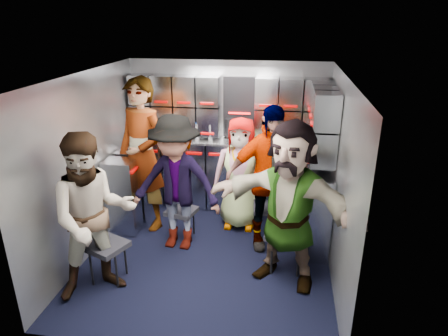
# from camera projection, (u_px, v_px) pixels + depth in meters

# --- Properties ---
(floor) EXTENTS (3.00, 3.00, 0.00)m
(floor) POSITION_uv_depth(u_px,v_px,m) (209.00, 254.00, 4.77)
(floor) COLOR black
(floor) RESTS_ON ground
(wall_back) EXTENTS (2.80, 0.04, 2.10)m
(wall_back) POSITION_uv_depth(u_px,v_px,m) (228.00, 135.00, 5.77)
(wall_back) COLOR gray
(wall_back) RESTS_ON ground
(wall_left) EXTENTS (0.04, 3.00, 2.10)m
(wall_left) POSITION_uv_depth(u_px,v_px,m) (88.00, 166.00, 4.59)
(wall_left) COLOR gray
(wall_left) RESTS_ON ground
(wall_right) EXTENTS (0.04, 3.00, 2.10)m
(wall_right) POSITION_uv_depth(u_px,v_px,m) (338.00, 181.00, 4.19)
(wall_right) COLOR gray
(wall_right) RESTS_ON ground
(ceiling) EXTENTS (2.80, 3.00, 0.02)m
(ceiling) POSITION_uv_depth(u_px,v_px,m) (206.00, 76.00, 4.01)
(ceiling) COLOR silver
(ceiling) RESTS_ON wall_back
(cart_bank_back) EXTENTS (2.68, 0.38, 0.99)m
(cart_bank_back) POSITION_uv_depth(u_px,v_px,m) (225.00, 175.00, 5.78)
(cart_bank_back) COLOR #A1A6B1
(cart_bank_back) RESTS_ON ground
(cart_bank_left) EXTENTS (0.38, 0.76, 0.99)m
(cart_bank_left) POSITION_uv_depth(u_px,v_px,m) (128.00, 191.00, 5.28)
(cart_bank_left) COLOR #A1A6B1
(cart_bank_left) RESTS_ON ground
(counter) EXTENTS (2.68, 0.42, 0.03)m
(counter) POSITION_uv_depth(u_px,v_px,m) (225.00, 141.00, 5.59)
(counter) COLOR #B4B6BB
(counter) RESTS_ON cart_bank_back
(locker_bank_back) EXTENTS (2.68, 0.28, 0.82)m
(locker_bank_back) POSITION_uv_depth(u_px,v_px,m) (226.00, 107.00, 5.47)
(locker_bank_back) COLOR #A1A6B1
(locker_bank_back) RESTS_ON wall_back
(locker_bank_right) EXTENTS (0.28, 1.00, 0.82)m
(locker_bank_right) POSITION_uv_depth(u_px,v_px,m) (323.00, 122.00, 4.69)
(locker_bank_right) COLOR #A1A6B1
(locker_bank_right) RESTS_ON wall_right
(right_cabinet) EXTENTS (0.28, 1.20, 1.00)m
(right_cabinet) POSITION_uv_depth(u_px,v_px,m) (316.00, 202.00, 4.96)
(right_cabinet) COLOR #A1A6B1
(right_cabinet) RESTS_ON ground
(coffee_niche) EXTENTS (0.46, 0.16, 0.84)m
(coffee_niche) POSITION_uv_depth(u_px,v_px,m) (240.00, 108.00, 5.51)
(coffee_niche) COLOR black
(coffee_niche) RESTS_ON wall_back
(red_latch_strip) EXTENTS (2.60, 0.02, 0.03)m
(red_latch_strip) POSITION_uv_depth(u_px,v_px,m) (223.00, 155.00, 5.45)
(red_latch_strip) COLOR #A40201
(red_latch_strip) RESTS_ON cart_bank_back
(jump_seat_near_left) EXTENTS (0.48, 0.47, 0.45)m
(jump_seat_near_left) POSITION_uv_depth(u_px,v_px,m) (107.00, 248.00, 4.18)
(jump_seat_near_left) COLOR black
(jump_seat_near_left) RESTS_ON ground
(jump_seat_mid_left) EXTENTS (0.41, 0.39, 0.40)m
(jump_seat_mid_left) POSITION_uv_depth(u_px,v_px,m) (182.00, 213.00, 5.00)
(jump_seat_mid_left) COLOR black
(jump_seat_mid_left) RESTS_ON ground
(jump_seat_center) EXTENTS (0.43, 0.41, 0.47)m
(jump_seat_center) POSITION_uv_depth(u_px,v_px,m) (242.00, 191.00, 5.46)
(jump_seat_center) COLOR black
(jump_seat_center) RESTS_ON ground
(jump_seat_mid_right) EXTENTS (0.40, 0.38, 0.44)m
(jump_seat_mid_right) POSITION_uv_depth(u_px,v_px,m) (268.00, 209.00, 5.02)
(jump_seat_mid_right) COLOR black
(jump_seat_mid_right) RESTS_ON ground
(jump_seat_near_right) EXTENTS (0.49, 0.47, 0.46)m
(jump_seat_near_right) POSITION_uv_depth(u_px,v_px,m) (286.00, 237.00, 4.36)
(jump_seat_near_right) COLOR black
(jump_seat_near_right) RESTS_ON ground
(attendant_standing) EXTENTS (0.85, 0.72, 1.99)m
(attendant_standing) POSITION_uv_depth(u_px,v_px,m) (143.00, 155.00, 5.09)
(attendant_standing) COLOR black
(attendant_standing) RESTS_ON ground
(attendant_arc_a) EXTENTS (1.04, 0.99, 1.70)m
(attendant_arc_a) POSITION_uv_depth(u_px,v_px,m) (94.00, 217.00, 3.85)
(attendant_arc_a) COLOR black
(attendant_arc_a) RESTS_ON ground
(attendant_arc_b) EXTENTS (1.12, 0.70, 1.65)m
(attendant_arc_b) POSITION_uv_depth(u_px,v_px,m) (176.00, 184.00, 4.66)
(attendant_arc_b) COLOR black
(attendant_arc_b) RESTS_ON ground
(attendant_arc_c) EXTENTS (0.74, 0.49, 1.49)m
(attendant_arc_c) POSITION_uv_depth(u_px,v_px,m) (240.00, 174.00, 5.17)
(attendant_arc_c) COLOR black
(attendant_arc_c) RESTS_ON ground
(attendant_arc_d) EXTENTS (1.10, 0.65, 1.76)m
(attendant_arc_d) POSITION_uv_depth(u_px,v_px,m) (269.00, 179.00, 4.67)
(attendant_arc_d) COLOR black
(attendant_arc_d) RESTS_ON ground
(attendant_arc_e) EXTENTS (1.72, 1.09, 1.77)m
(attendant_arc_e) POSITION_uv_depth(u_px,v_px,m) (289.00, 205.00, 4.02)
(attendant_arc_e) COLOR black
(attendant_arc_e) RESTS_ON ground
(bottle_left) EXTENTS (0.07, 0.07, 0.23)m
(bottle_left) POSITION_uv_depth(u_px,v_px,m) (197.00, 132.00, 5.55)
(bottle_left) COLOR white
(bottle_left) RESTS_ON counter
(bottle_mid) EXTENTS (0.07, 0.07, 0.23)m
(bottle_mid) POSITION_uv_depth(u_px,v_px,m) (210.00, 133.00, 5.53)
(bottle_mid) COLOR white
(bottle_mid) RESTS_ON counter
(bottle_right) EXTENTS (0.07, 0.07, 0.27)m
(bottle_right) POSITION_uv_depth(u_px,v_px,m) (236.00, 132.00, 5.47)
(bottle_right) COLOR white
(bottle_right) RESTS_ON counter
(cup_left) EXTENTS (0.09, 0.09, 0.10)m
(cup_left) POSITION_uv_depth(u_px,v_px,m) (175.00, 136.00, 5.61)
(cup_left) COLOR #C7B18C
(cup_left) RESTS_ON counter
(cup_right) EXTENTS (0.08, 0.08, 0.10)m
(cup_right) POSITION_uv_depth(u_px,v_px,m) (303.00, 142.00, 5.36)
(cup_right) COLOR #C7B18C
(cup_right) RESTS_ON counter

